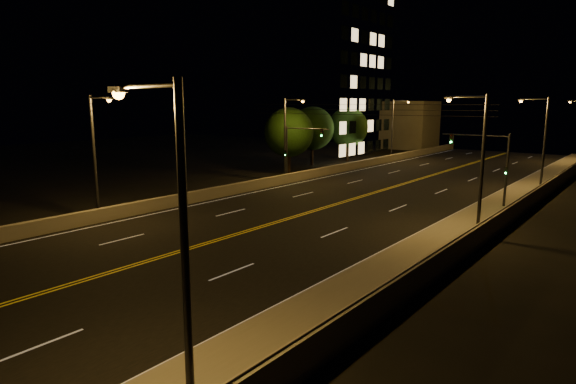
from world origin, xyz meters
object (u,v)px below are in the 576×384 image
Objects in this scene: streetlight_5 at (287,134)px; tree_2 at (348,128)px; traffic_signal_left at (295,147)px; streetlight_4 at (96,149)px; streetlight_6 at (394,125)px; streetlight_1 at (478,155)px; traffic_signal_right at (493,161)px; streetlight_0 at (176,237)px; tree_0 at (289,132)px; building_tower at (296,75)px; streetlight_2 at (541,138)px; tree_1 at (312,128)px.

tree_2 is (-4.45, 19.15, -0.25)m from streetlight_5.
streetlight_4 is at bearing -93.20° from traffic_signal_left.
streetlight_6 is (0.00, 24.25, 0.00)m from streetlight_5.
streetlight_5 is at bearing 156.54° from streetlight_1.
streetlight_6 is at bearing 129.03° from traffic_signal_right.
streetlight_0 is at bearing -68.97° from streetlight_6.
streetlight_1 reaches higher than traffic_signal_left.
traffic_signal_left is 0.76× the size of tree_0.
traffic_signal_left is at bearing 86.80° from streetlight_4.
streetlight_0 is at bearing -90.00° from streetlight_1.
streetlight_4 is 1.14× the size of tree_2.
streetlight_0 is at bearing -62.92° from tree_2.
building_tower is 3.38× the size of tree_0.
streetlight_4 is at bearing -126.07° from streetlight_2.
tree_2 is at bearing 132.27° from streetlight_1.
tree_0 is at bearing 150.79° from streetlight_1.
tree_1 is at bearing 118.47° from traffic_signal_left.
building_tower reaches higher than streetlight_1.
tree_1 is (-5.93, 33.53, -0.15)m from streetlight_4.
streetlight_2 is 25.06m from tree_0.
building_tower is 3.42× the size of tree_2.
tree_2 reaches higher than traffic_signal_left.
traffic_signal_left is at bearing 123.01° from streetlight_0.
traffic_signal_right is 18.71m from traffic_signal_left.
traffic_signal_left is (1.15, -24.49, -1.26)m from streetlight_6.
streetlight_0 is 22.13m from streetlight_1.
tree_1 is at bearing 100.02° from streetlight_4.
tree_1 is at bearing 141.05° from streetlight_1.
streetlight_4 is 40.13m from tree_2.
streetlight_2 and streetlight_4 have the same top height.
tree_2 is at bearing 96.37° from streetlight_4.
tree_1 is (-2.61, 8.28, 0.04)m from tree_0.
traffic_signal_right is at bearing -50.97° from streetlight_6.
streetlight_4 reaches higher than traffic_signal_left.
tree_0 reaches higher than traffic_signal_left.
tree_1 is (-5.93, 12.81, -0.15)m from streetlight_5.
streetlight_2 is 1.13× the size of tree_0.
streetlight_2 is at bearing -36.08° from streetlight_6.
streetlight_1 is at bearing -90.00° from streetlight_2.
tree_2 is (-25.86, 10.50, -0.25)m from streetlight_2.
traffic_signal_left is at bearing -87.32° from streetlight_6.
streetlight_1 is 9.27m from traffic_signal_right.
tree_2 is at bearing 157.91° from streetlight_2.
building_tower is (-34.05, 20.40, 8.43)m from traffic_signal_right.
traffic_signal_right is 31.11m from tree_2.
tree_2 reaches higher than traffic_signal_right.
streetlight_2 is 0.33× the size of building_tower.
streetlight_5 is 1.13× the size of tree_0.
streetlight_5 is 1.48× the size of traffic_signal_right.
building_tower reaches higher than streetlight_6.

